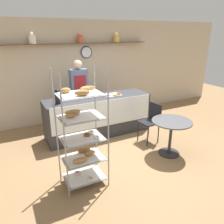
# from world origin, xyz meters

# --- Properties ---
(ground_plane) EXTENTS (14.00, 14.00, 0.00)m
(ground_plane) POSITION_xyz_m (0.00, 0.00, 0.00)
(ground_plane) COLOR olive
(back_wall) EXTENTS (10.00, 0.30, 2.70)m
(back_wall) POSITION_xyz_m (0.00, 2.41, 1.37)
(back_wall) COLOR beige
(back_wall) RESTS_ON ground_plane
(display_counter) EXTENTS (2.51, 0.71, 0.95)m
(display_counter) POSITION_xyz_m (0.00, 1.11, 0.47)
(display_counter) COLOR #333338
(display_counter) RESTS_ON ground_plane
(pastry_rack) EXTENTS (0.69, 0.50, 1.89)m
(pastry_rack) POSITION_xyz_m (-0.98, -0.50, 0.89)
(pastry_rack) COLOR gray
(pastry_rack) RESTS_ON ground_plane
(person_worker) EXTENTS (0.42, 0.23, 1.75)m
(person_worker) POSITION_xyz_m (-0.27, 1.65, 0.96)
(person_worker) COLOR #282833
(person_worker) RESTS_ON ground_plane
(cafe_table) EXTENTS (0.79, 0.79, 0.73)m
(cafe_table) POSITION_xyz_m (0.91, -0.42, 0.55)
(cafe_table) COLOR #262628
(cafe_table) RESTS_ON ground_plane
(cafe_chair) EXTENTS (0.42, 0.42, 0.89)m
(cafe_chair) POSITION_xyz_m (0.92, 0.23, 0.55)
(cafe_chair) COLOR black
(cafe_chair) RESTS_ON ground_plane
(coffee_carafe) EXTENTS (0.12, 0.12, 0.31)m
(coffee_carafe) POSITION_xyz_m (-0.95, 1.03, 1.10)
(coffee_carafe) COLOR black
(coffee_carafe) RESTS_ON display_counter
(donut_tray_counter) EXTENTS (0.39, 0.30, 0.05)m
(donut_tray_counter) POSITION_xyz_m (0.38, 1.07, 0.97)
(donut_tray_counter) COLOR silver
(donut_tray_counter) RESTS_ON display_counter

